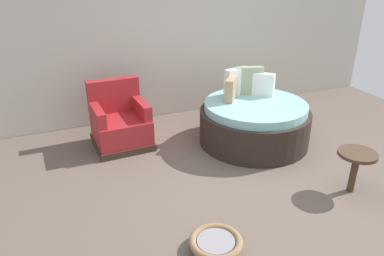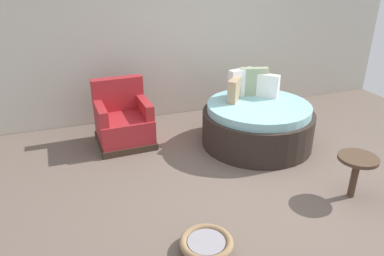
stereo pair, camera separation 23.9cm
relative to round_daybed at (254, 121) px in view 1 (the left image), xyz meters
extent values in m
cube|color=#66564C|center=(-0.56, -0.94, -0.34)|extent=(8.00, 8.00, 0.02)
cube|color=beige|center=(-0.56, 1.61, 1.21)|extent=(8.00, 0.12, 3.08)
cylinder|color=#2D231E|center=(0.00, -0.01, -0.07)|extent=(1.63, 1.63, 0.51)
cylinder|color=#8CC6CC|center=(0.00, -0.01, 0.24)|extent=(1.50, 1.50, 0.12)
cube|color=white|center=(0.27, 0.24, 0.47)|extent=(0.32, 0.33, 0.34)
cube|color=#93A37F|center=(0.10, 0.37, 0.52)|extent=(0.44, 0.22, 0.43)
cube|color=white|center=(-0.09, 0.40, 0.51)|extent=(0.43, 0.21, 0.42)
cube|color=tan|center=(-0.29, 0.22, 0.47)|extent=(0.30, 0.33, 0.33)
cube|color=#38281E|center=(-1.87, 0.63, -0.28)|extent=(0.83, 0.83, 0.10)
cube|color=#A32328|center=(-1.87, 0.63, -0.06)|extent=(0.79, 0.79, 0.34)
cube|color=#A32328|center=(-1.88, 0.94, 0.36)|extent=(0.77, 0.19, 0.50)
cube|color=#A32328|center=(-2.19, 0.61, 0.22)|extent=(0.15, 0.69, 0.22)
cube|color=#A32328|center=(-1.55, 0.64, 0.22)|extent=(0.15, 0.69, 0.22)
cylinder|color=#8E704C|center=(-1.53, -1.87, -0.30)|extent=(0.44, 0.44, 0.06)
torus|color=#8E704C|center=(-1.53, -1.87, -0.24)|extent=(0.51, 0.51, 0.07)
cylinder|color=gray|center=(-1.53, -1.87, -0.25)|extent=(0.36, 0.36, 0.05)
cylinder|color=#473323|center=(0.39, -1.60, -0.09)|extent=(0.08, 0.08, 0.48)
cylinder|color=#473323|center=(0.39, -1.60, 0.17)|extent=(0.44, 0.44, 0.04)
camera|label=1|loc=(-2.74, -4.25, 2.14)|focal=33.92mm
camera|label=2|loc=(-2.52, -4.33, 2.14)|focal=33.92mm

